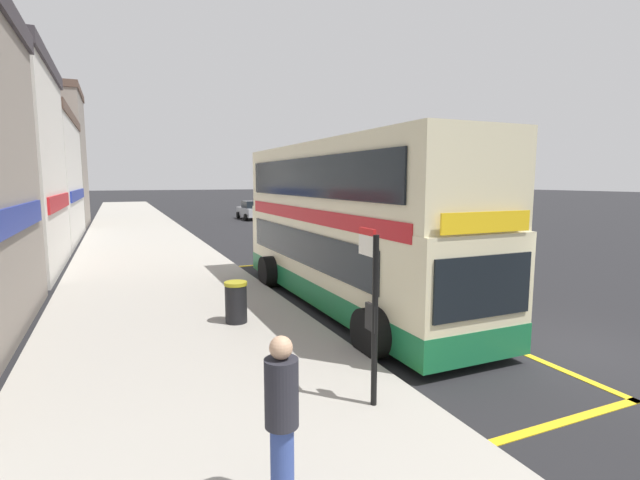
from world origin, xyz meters
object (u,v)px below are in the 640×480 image
(pedestrian_waiting_near_sign, at_px, (282,415))
(parked_car_silver_distant, at_px, (252,210))
(double_decker_bus, at_px, (347,230))
(bus_stop_sign, at_px, (372,302))
(litter_bin, at_px, (236,302))
(parked_car_navy_behind, at_px, (328,226))

(pedestrian_waiting_near_sign, bearing_deg, parked_car_silver_distant, 74.97)
(double_decker_bus, xyz_separation_m, bus_stop_sign, (-2.40, -5.52, -0.38))
(bus_stop_sign, relative_size, pedestrian_waiting_near_sign, 1.45)
(parked_car_silver_distant, bearing_deg, double_decker_bus, -102.44)
(pedestrian_waiting_near_sign, bearing_deg, double_decker_bus, 58.57)
(bus_stop_sign, xyz_separation_m, litter_bin, (-0.90, 4.67, -1.05))
(parked_car_silver_distant, xyz_separation_m, litter_bin, (-8.45, -29.06, -0.18))
(double_decker_bus, xyz_separation_m, parked_car_silver_distant, (5.14, 28.21, -1.26))
(pedestrian_waiting_near_sign, height_order, litter_bin, pedestrian_waiting_near_sign)
(double_decker_bus, height_order, bus_stop_sign, double_decker_bus)
(parked_car_navy_behind, distance_m, litter_bin, 16.22)
(bus_stop_sign, bearing_deg, parked_car_navy_behind, 67.03)
(bus_stop_sign, xyz_separation_m, parked_car_navy_behind, (7.78, 18.36, -0.88))
(bus_stop_sign, relative_size, litter_bin, 2.70)
(parked_car_silver_distant, xyz_separation_m, parked_car_navy_behind, (0.24, -15.37, 0.00))
(pedestrian_waiting_near_sign, distance_m, litter_bin, 6.34)
(litter_bin, bearing_deg, parked_car_silver_distant, 73.80)
(parked_car_navy_behind, xyz_separation_m, litter_bin, (-8.69, -13.70, -0.18))
(parked_car_silver_distant, relative_size, pedestrian_waiting_near_sign, 2.34)
(parked_car_silver_distant, height_order, litter_bin, parked_car_silver_distant)
(double_decker_bus, bearing_deg, litter_bin, -165.46)
(bus_stop_sign, distance_m, pedestrian_waiting_near_sign, 2.56)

